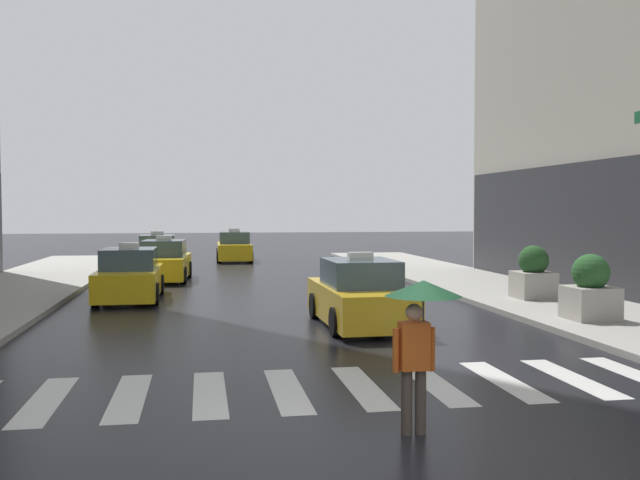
{
  "coord_description": "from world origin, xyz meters",
  "views": [
    {
      "loc": [
        -1.91,
        -7.79,
        2.82
      ],
      "look_at": [
        0.77,
        8.0,
        2.13
      ],
      "focal_mm": 39.4,
      "sensor_mm": 36.0,
      "label": 1
    }
  ],
  "objects_px": {
    "taxi_fourth": "(157,254)",
    "taxi_fifth": "(234,248)",
    "planter_mid_block": "(533,274)",
    "planter_near_corner": "(590,290)",
    "pedestrian_with_umbrella": "(420,314)",
    "taxi_lead": "(359,296)",
    "taxi_third": "(164,262)",
    "taxi_second": "(130,277)"
  },
  "relations": [
    {
      "from": "taxi_second",
      "to": "planter_near_corner",
      "type": "bearing_deg",
      "value": -30.79
    },
    {
      "from": "taxi_fourth",
      "to": "planter_near_corner",
      "type": "xyz_separation_m",
      "value": [
        11.44,
        -18.78,
        0.15
      ]
    },
    {
      "from": "taxi_fifth",
      "to": "planter_mid_block",
      "type": "relative_size",
      "value": 2.85
    },
    {
      "from": "pedestrian_with_umbrella",
      "to": "planter_near_corner",
      "type": "bearing_deg",
      "value": 47.62
    },
    {
      "from": "taxi_fifth",
      "to": "pedestrian_with_umbrella",
      "type": "distance_m",
      "value": 30.52
    },
    {
      "from": "taxi_lead",
      "to": "planter_near_corner",
      "type": "bearing_deg",
      "value": -8.98
    },
    {
      "from": "taxi_third",
      "to": "taxi_fourth",
      "type": "relative_size",
      "value": 1.01
    },
    {
      "from": "pedestrian_with_umbrella",
      "to": "taxi_second",
      "type": "bearing_deg",
      "value": 109.1
    },
    {
      "from": "taxi_fifth",
      "to": "planter_mid_block",
      "type": "xyz_separation_m",
      "value": [
        8.12,
        -19.12,
        0.15
      ]
    },
    {
      "from": "planter_mid_block",
      "to": "taxi_second",
      "type": "bearing_deg",
      "value": 166.95
    },
    {
      "from": "planter_near_corner",
      "to": "planter_mid_block",
      "type": "xyz_separation_m",
      "value": [
        0.55,
        4.09,
        0.0
      ]
    },
    {
      "from": "taxi_lead",
      "to": "taxi_third",
      "type": "distance_m",
      "value": 13.11
    },
    {
      "from": "taxi_fourth",
      "to": "planter_mid_block",
      "type": "distance_m",
      "value": 18.97
    },
    {
      "from": "taxi_lead",
      "to": "taxi_fifth",
      "type": "xyz_separation_m",
      "value": [
        -2.0,
        22.32,
        0.0
      ]
    },
    {
      "from": "taxi_third",
      "to": "pedestrian_with_umbrella",
      "type": "xyz_separation_m",
      "value": [
        4.15,
        -20.19,
        0.79
      ]
    },
    {
      "from": "taxi_lead",
      "to": "taxi_fifth",
      "type": "height_order",
      "value": "same"
    },
    {
      "from": "taxi_second",
      "to": "taxi_fifth",
      "type": "distance_m",
      "value": 16.79
    },
    {
      "from": "taxi_third",
      "to": "taxi_fourth",
      "type": "height_order",
      "value": "same"
    },
    {
      "from": "taxi_lead",
      "to": "pedestrian_with_umbrella",
      "type": "distance_m",
      "value": 8.28
    },
    {
      "from": "taxi_lead",
      "to": "planter_near_corner",
      "type": "xyz_separation_m",
      "value": [
        5.57,
        -0.88,
        0.15
      ]
    },
    {
      "from": "taxi_lead",
      "to": "taxi_third",
      "type": "height_order",
      "value": "same"
    },
    {
      "from": "taxi_lead",
      "to": "taxi_second",
      "type": "xyz_separation_m",
      "value": [
        -6.0,
        6.01,
        0.0
      ]
    },
    {
      "from": "taxi_fifth",
      "to": "planter_near_corner",
      "type": "height_order",
      "value": "taxi_fifth"
    },
    {
      "from": "taxi_second",
      "to": "taxi_fifth",
      "type": "height_order",
      "value": "same"
    },
    {
      "from": "taxi_fourth",
      "to": "planter_near_corner",
      "type": "distance_m",
      "value": 21.99
    },
    {
      "from": "taxi_fourth",
      "to": "planter_near_corner",
      "type": "relative_size",
      "value": 2.87
    },
    {
      "from": "pedestrian_with_umbrella",
      "to": "taxi_third",
      "type": "bearing_deg",
      "value": 101.63
    },
    {
      "from": "taxi_third",
      "to": "planter_mid_block",
      "type": "bearing_deg",
      "value": -37.79
    },
    {
      "from": "taxi_second",
      "to": "taxi_fourth",
      "type": "relative_size",
      "value": 0.99
    },
    {
      "from": "pedestrian_with_umbrella",
      "to": "planter_near_corner",
      "type": "relative_size",
      "value": 1.21
    },
    {
      "from": "taxi_lead",
      "to": "pedestrian_with_umbrella",
      "type": "xyz_separation_m",
      "value": [
        -1.09,
        -8.17,
        0.79
      ]
    },
    {
      "from": "pedestrian_with_umbrella",
      "to": "taxi_fourth",
      "type": "bearing_deg",
      "value": 100.39
    },
    {
      "from": "taxi_second",
      "to": "pedestrian_with_umbrella",
      "type": "relative_size",
      "value": 2.34
    },
    {
      "from": "taxi_second",
      "to": "planter_near_corner",
      "type": "relative_size",
      "value": 2.84
    },
    {
      "from": "taxi_fourth",
      "to": "pedestrian_with_umbrella",
      "type": "xyz_separation_m",
      "value": [
        4.78,
        -26.08,
        0.79
      ]
    },
    {
      "from": "taxi_lead",
      "to": "planter_mid_block",
      "type": "relative_size",
      "value": 2.85
    },
    {
      "from": "taxi_second",
      "to": "taxi_fourth",
      "type": "height_order",
      "value": "same"
    },
    {
      "from": "taxi_fourth",
      "to": "taxi_fifth",
      "type": "xyz_separation_m",
      "value": [
        3.87,
        4.42,
        0.0
      ]
    },
    {
      "from": "taxi_third",
      "to": "planter_near_corner",
      "type": "height_order",
      "value": "taxi_third"
    },
    {
      "from": "taxi_lead",
      "to": "planter_near_corner",
      "type": "relative_size",
      "value": 2.85
    },
    {
      "from": "taxi_third",
      "to": "pedestrian_with_umbrella",
      "type": "relative_size",
      "value": 2.38
    },
    {
      "from": "taxi_third",
      "to": "planter_mid_block",
      "type": "relative_size",
      "value": 2.89
    }
  ]
}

